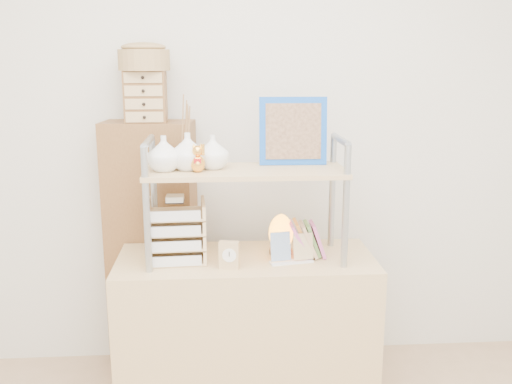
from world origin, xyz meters
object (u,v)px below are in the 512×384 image
Objects in this scene: cabinet at (153,249)px; salt_lamp at (281,234)px; desk at (246,331)px; letter_tray at (176,234)px.

salt_lamp is (0.64, -0.32, 0.17)m from cabinet.
desk is 3.91× the size of letter_tray.
desk is 6.20× the size of salt_lamp.
cabinet is at bearing 142.00° from desk.
desk is 0.67m from cabinet.
desk is 0.59m from letter_tray.
desk is 0.50m from salt_lamp.
letter_tray is at bearing -178.62° from desk.
letter_tray reaches higher than salt_lamp.
cabinet is 4.40× the size of letter_tray.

